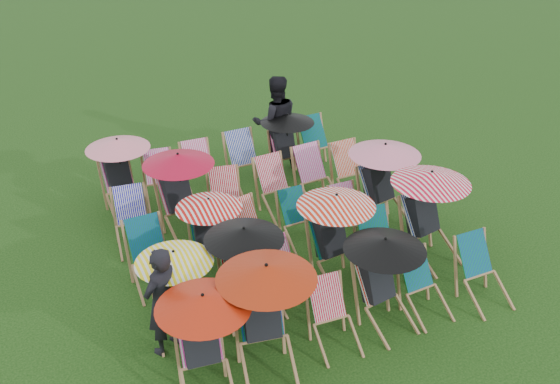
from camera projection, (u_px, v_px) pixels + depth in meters
name	position (u px, v px, depth m)	size (l,w,h in m)	color
ground	(281.00, 252.00, 10.11)	(100.00, 100.00, 0.00)	black
deckchair_0	(204.00, 344.00, 7.23)	(1.12, 1.19, 1.33)	#9D7249
deckchair_1	(265.00, 317.00, 7.54)	(1.23, 1.30, 1.45)	#9D7249
deckchair_2	(334.00, 318.00, 8.05)	(0.61, 0.82, 0.86)	#9D7249
deckchair_3	(385.00, 282.00, 8.29)	(1.10, 1.18, 1.30)	#9D7249
deckchair_4	(425.00, 287.00, 8.61)	(0.60, 0.81, 0.85)	#9D7249
deckchair_5	(484.00, 273.00, 8.84)	(0.61, 0.85, 0.92)	#9D7249
deckchair_6	(175.00, 292.00, 8.16)	(1.03, 1.09, 1.22)	#9D7249
deckchair_7	(244.00, 270.00, 8.51)	(1.10, 1.16, 1.30)	#9D7249
deckchair_8	(287.00, 274.00, 8.87)	(0.68, 0.87, 0.86)	#9D7249
deckchair_9	(336.00, 237.00, 9.17)	(1.16, 1.24, 1.37)	#9D7249
deckchair_10	(380.00, 246.00, 9.40)	(0.71, 0.93, 0.95)	#9D7249
deckchair_11	(430.00, 215.00, 9.65)	(1.22, 1.33, 1.45)	#9D7249
deckchair_12	(152.00, 258.00, 9.13)	(0.66, 0.91, 0.97)	#9D7249
deckchair_13	(209.00, 234.00, 9.41)	(1.00, 1.07, 1.19)	#9D7249
deckchair_14	(252.00, 235.00, 9.69)	(0.78, 0.97, 0.94)	#9D7249
deckchair_15	(300.00, 220.00, 10.14)	(0.59, 0.81, 0.86)	#9D7249
deckchair_16	(350.00, 214.00, 10.36)	(0.55, 0.76, 0.82)	#9D7249
deckchair_17	(385.00, 184.00, 10.55)	(1.21, 1.32, 1.44)	#9D7249
deckchair_18	(133.00, 221.00, 10.07)	(0.70, 0.90, 0.92)	#9D7249
deckchair_19	(181.00, 193.00, 10.30)	(1.18, 1.27, 1.40)	#9D7249
deckchair_20	(227.00, 201.00, 10.63)	(0.75, 0.95, 0.93)	#9D7249
deckchair_21	(278.00, 188.00, 11.01)	(0.70, 0.93, 0.96)	#9D7249
deckchair_22	(317.00, 177.00, 11.32)	(0.72, 0.96, 0.99)	#9D7249
deckchair_23	(353.00, 172.00, 11.53)	(0.66, 0.91, 0.96)	#9D7249
deckchair_24	(120.00, 174.00, 10.98)	(1.12, 1.18, 1.33)	#9D7249
deckchair_25	(160.00, 181.00, 11.29)	(0.72, 0.92, 0.91)	#9D7249
deckchair_26	(201.00, 171.00, 11.61)	(0.64, 0.88, 0.94)	#9D7249
deckchair_27	(247.00, 162.00, 11.87)	(0.69, 0.95, 1.00)	#9D7249
deckchair_28	(287.00, 145.00, 12.17)	(1.05, 1.09, 1.24)	#9D7249
deckchair_29	(320.00, 146.00, 12.48)	(0.75, 0.98, 1.01)	#9D7249
person_left	(162.00, 301.00, 7.80)	(0.56, 0.37, 1.55)	black
person_rear	(276.00, 122.00, 12.38)	(0.93, 0.73, 1.92)	black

